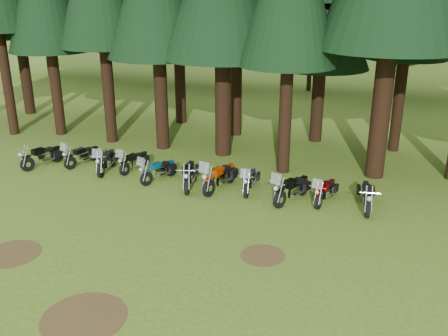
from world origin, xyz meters
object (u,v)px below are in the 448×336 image
Objects in this scene: motorcycle_3 at (134,162)px; motorcycle_6 at (220,178)px; motorcycle_2 at (106,162)px; motorcycle_4 at (159,171)px; motorcycle_8 at (292,190)px; motorcycle_7 at (250,181)px; motorcycle_0 at (42,157)px; motorcycle_5 at (189,176)px; motorcycle_9 at (325,192)px; motorcycle_1 at (82,156)px; motorcycle_10 at (366,197)px.

motorcycle_6 is (4.39, -0.82, 0.09)m from motorcycle_3.
motorcycle_4 is at bearing -18.49° from motorcycle_2.
motorcycle_4 is 2.80m from motorcycle_6.
motorcycle_4 is 5.85m from motorcycle_8.
motorcycle_8 is at bearing -20.25° from motorcycle_7.
motorcycle_8 is (7.43, -1.03, 0.07)m from motorcycle_3.
motorcycle_2 is 1.07× the size of motorcycle_7.
motorcycle_8 is at bearing 2.28° from motorcycle_3.
motorcycle_8 is (11.72, -0.14, 0.03)m from motorcycle_0.
motorcycle_2 is at bearing -146.33° from motorcycle_3.
motorcycle_4 is 0.89× the size of motorcycle_5.
motorcycle_4 is at bearing -15.14° from motorcycle_3.
motorcycle_9 is (7.08, 0.05, -0.01)m from motorcycle_4.
motorcycle_7 is (9.89, 0.34, -0.03)m from motorcycle_0.
motorcycle_3 reaches higher than motorcycle_5.
motorcycle_1 reaches higher than motorcycle_7.
motorcycle_7 is (6.76, -0.05, -0.03)m from motorcycle_2.
motorcycle_9 is (4.28, 0.12, -0.09)m from motorcycle_6.
motorcycle_9 reaches higher than motorcycle_3.
motorcycle_4 is at bearing 19.52° from motorcycle_0.
motorcycle_0 is 0.97× the size of motorcycle_10.
motorcycle_7 is at bearing -172.75° from motorcycle_8.
motorcycle_5 is at bearing -176.53° from motorcycle_7.
motorcycle_1 is 11.35m from motorcycle_9.
motorcycle_0 is 4.38m from motorcycle_3.
motorcycle_2 is 5.55m from motorcycle_6.
motorcycle_2 is at bearing 157.38° from motorcycle_5.
motorcycle_5 reaches higher than motorcycle_0.
motorcycle_7 is 3.07m from motorcycle_9.
motorcycle_7 is (5.61, -0.55, 0.01)m from motorcycle_3.
motorcycle_3 is 8.71m from motorcycle_9.
motorcycle_9 is at bearing 13.41° from motorcycle_6.
motorcycle_5 is at bearing 13.16° from motorcycle_4.
motorcycle_7 reaches higher than motorcycle_9.
motorcycle_10 is at bearing -8.05° from motorcycle_7.
motorcycle_5 is at bearing -6.88° from motorcycle_3.
motorcycle_3 is 5.63m from motorcycle_7.
motorcycle_6 is at bearing 173.09° from motorcycle_10.
motorcycle_7 is at bearing 169.97° from motorcycle_10.
motorcycle_1 reaches higher than motorcycle_3.
motorcycle_3 is at bearing -178.66° from motorcycle_6.
motorcycle_8 is (3.04, -0.21, -0.03)m from motorcycle_6.
motorcycle_2 reaches higher than motorcycle_0.
motorcycle_0 is 1.04× the size of motorcycle_1.
motorcycle_5 is at bearing 174.05° from motorcycle_10.
motorcycle_0 is 5.88m from motorcycle_4.
motorcycle_1 is 1.01× the size of motorcycle_9.
motorcycle_8 is at bearing -17.65° from motorcycle_5.
motorcycle_4 is 0.84× the size of motorcycle_6.
motorcycle_4 is 0.99× the size of motorcycle_7.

